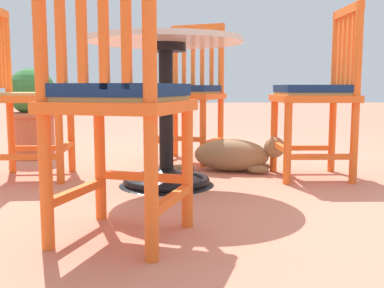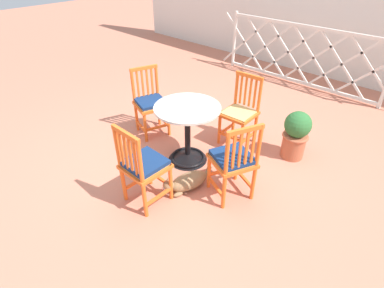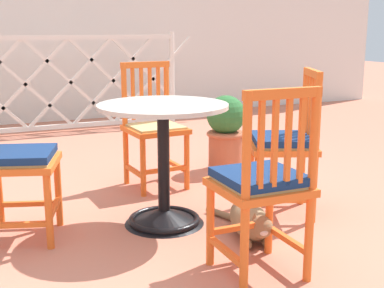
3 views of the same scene
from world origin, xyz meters
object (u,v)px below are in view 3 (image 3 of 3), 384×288
at_px(cafe_table, 164,178).
at_px(orange_chair_facing_out, 262,185).
at_px(tabby_cat, 250,222).
at_px(terracotta_planter, 226,131).
at_px(orange_chair_tucked_in, 285,145).
at_px(orange_chair_at_corner, 16,161).
at_px(orange_chair_by_planter, 154,129).

height_order(cafe_table, orange_chair_facing_out, orange_chair_facing_out).
relative_size(tabby_cat, terracotta_planter, 1.20).
relative_size(cafe_table, orange_chair_tucked_in, 0.83).
height_order(orange_chair_facing_out, tabby_cat, orange_chair_facing_out).
relative_size(orange_chair_tucked_in, orange_chair_facing_out, 1.00).
relative_size(cafe_table, orange_chair_at_corner, 0.83).
relative_size(orange_chair_facing_out, tabby_cat, 1.22).
bearing_deg(terracotta_planter, tabby_cat, -112.29).
height_order(orange_chair_by_planter, tabby_cat, orange_chair_by_planter).
xyz_separation_m(orange_chair_tucked_in, orange_chair_facing_out, (-0.59, -0.67, 0.00)).
distance_m(orange_chair_by_planter, orange_chair_at_corner, 1.20).
bearing_deg(orange_chair_by_planter, terracotta_planter, 15.30).
relative_size(orange_chair_by_planter, tabby_cat, 1.22).
distance_m(cafe_table, orange_chair_facing_out, 0.84).
relative_size(orange_chair_by_planter, terracotta_planter, 1.47).
distance_m(orange_chair_facing_out, tabby_cat, 0.56).
distance_m(cafe_table, orange_chair_at_corner, 0.84).
bearing_deg(tabby_cat, terracotta_planter, 67.71).
bearing_deg(orange_chair_by_planter, tabby_cat, -82.87).
height_order(orange_chair_facing_out, terracotta_planter, orange_chair_facing_out).
xyz_separation_m(orange_chair_by_planter, terracotta_planter, (0.70, 0.19, -0.11)).
relative_size(orange_chair_at_corner, tabby_cat, 1.22).
xyz_separation_m(orange_chair_by_planter, orange_chair_facing_out, (-0.04, -1.56, 0.01)).
bearing_deg(cafe_table, terracotta_planter, 45.93).
bearing_deg(orange_chair_facing_out, terracotta_planter, 67.14).
distance_m(orange_chair_by_planter, tabby_cat, 1.21).
relative_size(orange_chair_by_planter, orange_chair_facing_out, 1.00).
xyz_separation_m(orange_chair_facing_out, tabby_cat, (0.18, 0.40, -0.35)).
xyz_separation_m(orange_chair_at_corner, terracotta_planter, (1.73, 0.81, -0.12)).
relative_size(orange_chair_tucked_in, orange_chair_by_planter, 1.00).
distance_m(cafe_table, tabby_cat, 0.57).
relative_size(orange_chair_at_corner, orange_chair_facing_out, 1.00).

